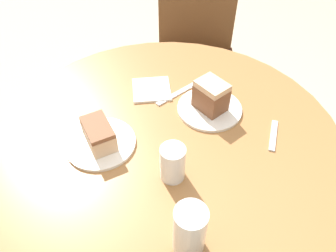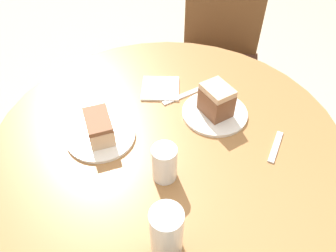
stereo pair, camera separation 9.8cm
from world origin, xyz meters
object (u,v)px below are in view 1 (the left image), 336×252
plate_near (209,109)px  glass_water (189,232)px  glass_lemonade (173,164)px  cake_slice_far (99,134)px  cake_slice_near (211,96)px  chair (195,57)px  plate_far (101,143)px

plate_near → glass_water: bearing=-98.6°
glass_lemonade → glass_water: bearing=-77.7°
cake_slice_far → glass_water: (0.26, -0.30, 0.02)m
cake_slice_near → plate_near: bearing=0.0°
chair → plate_far: 1.05m
chair → plate_far: (-0.32, -0.95, 0.32)m
cake_slice_near → glass_lemonade: size_ratio=1.13×
cake_slice_far → glass_lemonade: size_ratio=1.27×
cake_slice_near → plate_far: bearing=-153.5°
cake_slice_near → glass_lemonade: (-0.11, -0.27, -0.01)m
chair → glass_water: glass_water is taller
chair → glass_lemonade: size_ratio=7.71×
cake_slice_far → glass_lemonade: (0.22, -0.11, 0.01)m
chair → cake_slice_far: 1.06m
glass_lemonade → plate_far: bearing=154.2°
plate_far → cake_slice_near: 0.38m
cake_slice_near → glass_water: glass_water is taller
chair → cake_slice_near: size_ratio=6.80×
plate_near → plate_far: (-0.33, -0.17, 0.00)m
cake_slice_far → glass_lemonade: bearing=-25.8°
chair → glass_lemonade: 1.12m
plate_near → glass_lemonade: glass_lemonade is taller
chair → plate_far: bearing=-107.6°
plate_far → glass_water: 0.41m
glass_water → plate_far: bearing=130.8°
glass_water → glass_lemonade: bearing=102.3°
glass_water → cake_slice_far: bearing=130.8°
plate_near → chair: bearing=91.3°
plate_near → glass_lemonade: size_ratio=1.95×
glass_lemonade → cake_slice_far: bearing=154.2°
plate_near → cake_slice_far: 0.38m
cake_slice_near → glass_lemonade: bearing=-112.8°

